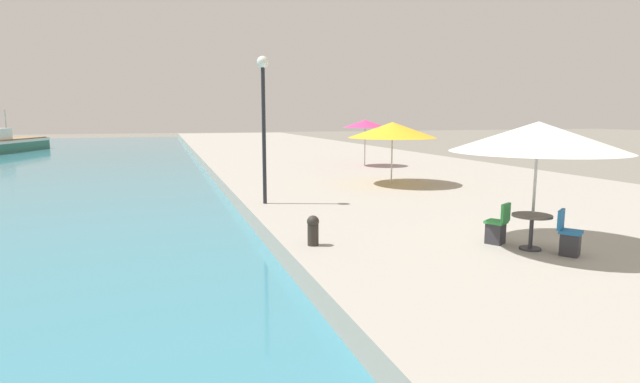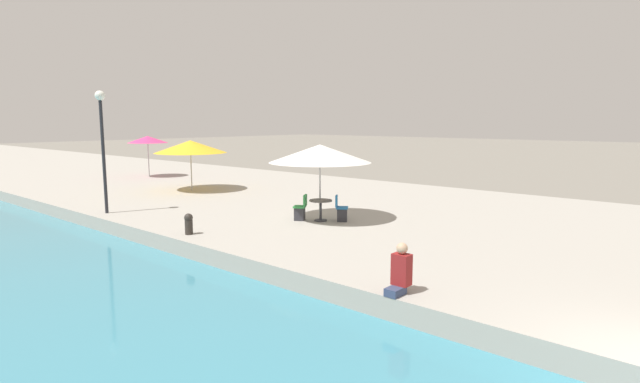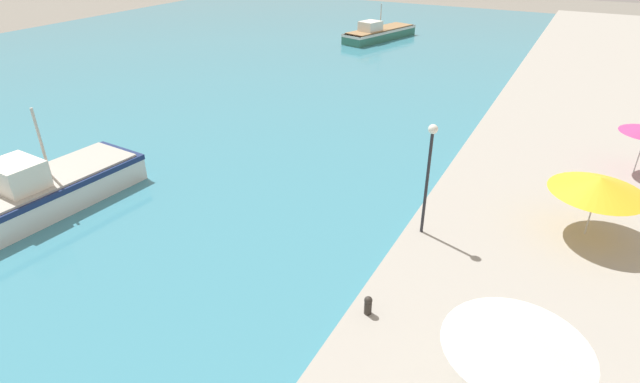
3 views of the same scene
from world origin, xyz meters
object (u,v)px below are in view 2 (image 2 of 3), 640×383
(cafe_umbrella_striped, at_px, (148,139))
(cafe_chair_right, at_px, (300,211))
(cafe_table, at_px, (321,206))
(mooring_bollard, at_px, (189,223))
(cafe_chair_left, at_px, (341,212))
(cafe_umbrella_pink, at_px, (320,154))
(cafe_umbrella_white, at_px, (190,147))
(person_at_quay, at_px, (400,271))
(lamppost, at_px, (102,131))

(cafe_umbrella_striped, bearing_deg, cafe_chair_right, -102.93)
(cafe_umbrella_striped, relative_size, cafe_table, 3.16)
(mooring_bollard, bearing_deg, cafe_chair_left, -26.15)
(cafe_umbrella_pink, distance_m, cafe_chair_left, 2.17)
(cafe_umbrella_pink, bearing_deg, cafe_table, -133.88)
(cafe_umbrella_striped, bearing_deg, cafe_table, -101.30)
(cafe_umbrella_white, height_order, cafe_chair_right, cafe_umbrella_white)
(cafe_umbrella_white, bearing_deg, cafe_umbrella_pink, -98.27)
(cafe_umbrella_white, bearing_deg, cafe_table, -99.13)
(person_at_quay, height_order, lamppost, lamppost)
(person_at_quay, distance_m, mooring_bollard, 7.73)
(cafe_umbrella_pink, xyz_separation_m, person_at_quay, (-4.65, -6.22, -1.88))
(cafe_umbrella_pink, height_order, cafe_chair_left, cafe_umbrella_pink)
(lamppost, bearing_deg, person_at_quay, -91.21)
(cafe_umbrella_pink, xyz_separation_m, lamppost, (-4.38, 6.89, 0.76))
(cafe_chair_right, distance_m, lamppost, 8.00)
(lamppost, bearing_deg, cafe_umbrella_striped, 52.98)
(cafe_table, xyz_separation_m, cafe_chair_left, (0.42, -0.59, -0.21))
(cafe_umbrella_striped, xyz_separation_m, cafe_chair_left, (-3.02, -17.79, -1.99))
(cafe_umbrella_white, distance_m, cafe_chair_right, 9.77)
(cafe_chair_right, distance_m, mooring_bollard, 4.00)
(cafe_umbrella_white, distance_m, person_at_quay, 17.23)
(cafe_chair_left, bearing_deg, mooring_bollard, -61.78)
(cafe_umbrella_white, xyz_separation_m, cafe_chair_right, (-1.98, -9.38, -1.86))
(cafe_chair_right, height_order, lamppost, lamppost)
(cafe_chair_left, bearing_deg, person_at_quay, 12.41)
(cafe_chair_right, xyz_separation_m, mooring_bollard, (-3.85, 1.07, 0.02))
(cafe_chair_left, relative_size, person_at_quay, 0.88)
(cafe_umbrella_white, bearing_deg, mooring_bollard, -125.08)
(cafe_umbrella_white, height_order, cafe_chair_left, cafe_umbrella_white)
(person_at_quay, bearing_deg, cafe_chair_left, 48.04)
(cafe_umbrella_white, xyz_separation_m, cafe_umbrella_striped, (1.83, 7.20, 0.13))
(cafe_umbrella_white, bearing_deg, cafe_chair_right, -101.92)
(cafe_umbrella_pink, distance_m, person_at_quay, 7.99)
(cafe_table, bearing_deg, lamppost, 120.64)
(cafe_umbrella_striped, height_order, mooring_bollard, cafe_umbrella_striped)
(cafe_umbrella_pink, distance_m, cafe_umbrella_striped, 17.32)
(cafe_table, distance_m, mooring_bollard, 4.56)
(cafe_umbrella_white, bearing_deg, cafe_umbrella_striped, 75.75)
(cafe_umbrella_striped, relative_size, person_at_quay, 2.44)
(cafe_chair_left, bearing_deg, cafe_umbrella_striped, -135.25)
(cafe_chair_left, distance_m, mooring_bollard, 5.18)
(cafe_table, distance_m, lamppost, 8.62)
(cafe_table, xyz_separation_m, cafe_chair_right, (-0.37, 0.62, -0.21))
(person_at_quay, bearing_deg, cafe_chair_right, 58.34)
(cafe_umbrella_white, relative_size, cafe_umbrella_striped, 1.41)
(cafe_umbrella_white, height_order, cafe_table, cafe_umbrella_white)
(cafe_umbrella_striped, height_order, lamppost, lamppost)
(cafe_umbrella_white, xyz_separation_m, lamppost, (-5.80, -2.92, 0.91))
(mooring_bollard, bearing_deg, cafe_umbrella_striped, 63.71)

